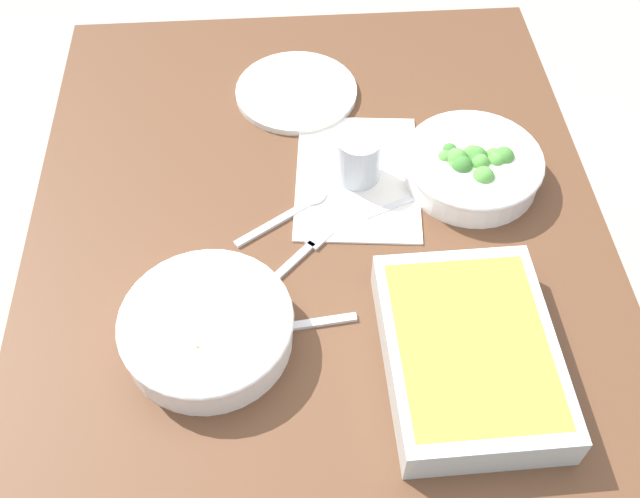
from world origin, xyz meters
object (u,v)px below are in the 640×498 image
at_px(stew_bowl, 207,328).
at_px(spoon_by_broccoli, 427,193).
at_px(broccoli_bowl, 473,166).
at_px(drink_cup, 358,161).
at_px(spoon_by_stew, 277,328).
at_px(fork_on_table, 297,258).
at_px(baking_dish, 470,352).
at_px(side_plate, 296,92).
at_px(spoon_spare, 296,210).

xyz_separation_m(stew_bowl, spoon_by_broccoli, (-0.25, 0.34, -0.03)).
height_order(broccoli_bowl, drink_cup, drink_cup).
bearing_deg(spoon_by_stew, stew_bowl, -83.87).
bearing_deg(broccoli_bowl, stew_bowl, -56.34).
bearing_deg(fork_on_table, spoon_by_stew, -15.29).
xyz_separation_m(baking_dish, spoon_by_stew, (-0.07, -0.25, -0.03)).
relative_size(broccoli_bowl, side_plate, 1.02).
bearing_deg(spoon_spare, spoon_by_broccoli, 96.18).
bearing_deg(baking_dish, broccoli_bowl, 168.06).
bearing_deg(spoon_by_stew, spoon_spare, 170.46).
bearing_deg(stew_bowl, spoon_spare, 150.07).
height_order(spoon_by_stew, spoon_spare, same).
height_order(stew_bowl, spoon_by_broccoli, stew_bowl).
height_order(broccoli_bowl, spoon_by_broccoli, broccoli_bowl).
height_order(drink_cup, spoon_spare, drink_cup).
relative_size(side_plate, spoon_spare, 1.41).
xyz_separation_m(spoon_by_broccoli, fork_on_table, (0.12, -0.22, -0.00)).
bearing_deg(drink_cup, broccoli_bowl, 85.01).
distance_m(baking_dish, side_plate, 0.61).
distance_m(stew_bowl, spoon_spare, 0.26).
bearing_deg(spoon_by_stew, baking_dish, 73.88).
height_order(drink_cup, spoon_by_broccoli, drink_cup).
relative_size(side_plate, fork_on_table, 1.57).
bearing_deg(spoon_by_broccoli, stew_bowl, -54.07).
xyz_separation_m(stew_bowl, spoon_by_stew, (-0.01, 0.09, -0.03)).
height_order(baking_dish, spoon_by_stew, baking_dish).
xyz_separation_m(baking_dish, side_plate, (-0.57, -0.20, -0.03)).
bearing_deg(spoon_spare, side_plate, 177.00).
bearing_deg(fork_on_table, spoon_by_broccoli, 118.43).
bearing_deg(fork_on_table, broccoli_bowl, 116.77).
height_order(broccoli_bowl, baking_dish, broccoli_bowl).
bearing_deg(spoon_by_stew, fork_on_table, 164.71).
distance_m(spoon_by_stew, spoon_spare, 0.22).
xyz_separation_m(side_plate, spoon_by_broccoli, (0.26, 0.20, -0.00)).
relative_size(side_plate, spoon_by_broccoli, 1.30).
distance_m(drink_cup, spoon_spare, 0.13).
bearing_deg(spoon_by_broccoli, fork_on_table, -61.57).
distance_m(broccoli_bowl, spoon_by_stew, 0.42).
relative_size(broccoli_bowl, spoon_spare, 1.43).
relative_size(baking_dish, spoon_by_broccoli, 1.80).
bearing_deg(spoon_spare, drink_cup, 123.43).
xyz_separation_m(baking_dish, spoon_spare, (-0.29, -0.22, -0.03)).
bearing_deg(stew_bowl, baking_dish, 79.70).
height_order(side_plate, spoon_by_stew, side_plate).
height_order(drink_cup, spoon_by_stew, drink_cup).
height_order(drink_cup, side_plate, drink_cup).
bearing_deg(spoon_by_broccoli, baking_dish, 0.58).
distance_m(stew_bowl, drink_cup, 0.38).
distance_m(side_plate, spoon_by_stew, 0.50).
relative_size(baking_dish, spoon_spare, 1.94).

